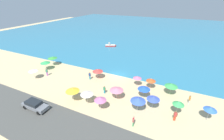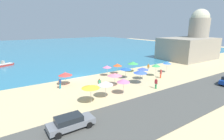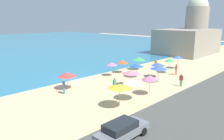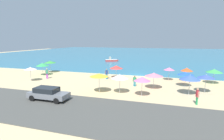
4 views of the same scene
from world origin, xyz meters
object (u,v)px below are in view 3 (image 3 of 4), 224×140
(beach_umbrella_5, at_px, (150,78))
(beach_umbrella_14, at_px, (131,72))
(beach_umbrella_15, at_px, (112,64))
(bather_1, at_px, (115,83))
(beach_umbrella_11, at_px, (139,59))
(beach_umbrella_13, at_px, (137,65))
(harbor_fortress, at_px, (190,35))
(beach_umbrella_4, at_px, (122,62))
(beach_umbrella_0, at_px, (132,81))
(beach_umbrella_7, at_px, (158,64))
(beach_umbrella_1, at_px, (67,74))
(beach_umbrella_6, at_px, (178,57))
(beach_umbrella_9, at_px, (159,67))
(beach_umbrella_2, at_px, (120,86))
(bather_2, at_px, (176,69))
(parked_car_0, at_px, (122,130))
(bather_0, at_px, (64,86))
(bather_5, at_px, (156,63))
(beach_umbrella_10, at_px, (170,60))
(bather_4, at_px, (181,79))

(beach_umbrella_5, distance_m, beach_umbrella_14, 3.97)
(beach_umbrella_15, bearing_deg, bather_1, -132.40)
(beach_umbrella_11, height_order, beach_umbrella_13, beach_umbrella_11)
(harbor_fortress, bearing_deg, beach_umbrella_11, -173.36)
(beach_umbrella_4, relative_size, bather_1, 1.44)
(beach_umbrella_14, relative_size, harbor_fortress, 0.15)
(beach_umbrella_0, height_order, beach_umbrella_14, beach_umbrella_0)
(beach_umbrella_7, bearing_deg, beach_umbrella_1, 159.09)
(beach_umbrella_6, relative_size, beach_umbrella_9, 0.97)
(beach_umbrella_4, height_order, beach_umbrella_11, beach_umbrella_11)
(beach_umbrella_2, xyz_separation_m, beach_umbrella_5, (5.35, 0.09, -0.16))
(beach_umbrella_9, xyz_separation_m, beach_umbrella_15, (-2.26, 7.18, -0.23))
(bather_2, bearing_deg, harbor_fortress, 21.48)
(parked_car_0, relative_size, harbor_fortress, 0.28)
(beach_umbrella_9, height_order, beach_umbrella_15, beach_umbrella_9)
(beach_umbrella_5, relative_size, bather_1, 1.56)
(bather_0, bearing_deg, beach_umbrella_9, -23.09)
(bather_5, distance_m, harbor_fortress, 23.38)
(bather_1, distance_m, bather_2, 12.74)
(beach_umbrella_14, bearing_deg, beach_umbrella_1, 143.30)
(bather_0, relative_size, bather_2, 0.99)
(beach_umbrella_10, xyz_separation_m, bather_2, (-0.13, -1.39, -1.27))
(beach_umbrella_4, height_order, bather_4, beach_umbrella_4)
(beach_umbrella_2, bearing_deg, beach_umbrella_7, 16.90)
(beach_umbrella_0, xyz_separation_m, beach_umbrella_11, (12.46, 8.83, -0.14))
(beach_umbrella_5, relative_size, parked_car_0, 0.54)
(beach_umbrella_0, distance_m, bather_0, 8.42)
(beach_umbrella_0, height_order, beach_umbrella_4, beach_umbrella_0)
(harbor_fortress, bearing_deg, beach_umbrella_1, -175.25)
(beach_umbrella_2, distance_m, beach_umbrella_14, 7.55)
(beach_umbrella_1, bearing_deg, beach_umbrella_14, -36.70)
(beach_umbrella_13, bearing_deg, beach_umbrella_0, -144.13)
(beach_umbrella_5, height_order, beach_umbrella_6, beach_umbrella_6)
(beach_umbrella_7, bearing_deg, beach_umbrella_6, 6.80)
(beach_umbrella_5, xyz_separation_m, bather_1, (-1.58, 4.29, -1.26))
(beach_umbrella_4, relative_size, harbor_fortress, 0.14)
(beach_umbrella_1, bearing_deg, beach_umbrella_9, -30.46)
(beach_umbrella_0, bearing_deg, beach_umbrella_5, -7.90)
(beach_umbrella_6, xyz_separation_m, parked_car_0, (-25.16, -9.16, -1.35))
(beach_umbrella_2, distance_m, bather_4, 11.28)
(beach_umbrella_4, bearing_deg, bather_0, -170.71)
(beach_umbrella_5, distance_m, bather_4, 6.01)
(beach_umbrella_5, bearing_deg, beach_umbrella_2, -179.09)
(beach_umbrella_14, bearing_deg, beach_umbrella_13, 30.26)
(beach_umbrella_14, distance_m, bather_1, 2.95)
(beach_umbrella_5, xyz_separation_m, beach_umbrella_13, (5.37, 6.29, -0.23))
(bather_1, height_order, bather_2, bather_2)
(beach_umbrella_4, bearing_deg, bather_2, -53.95)
(beach_umbrella_10, height_order, bather_1, beach_umbrella_10)
(beach_umbrella_2, xyz_separation_m, bather_4, (11.17, -0.92, -1.30))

